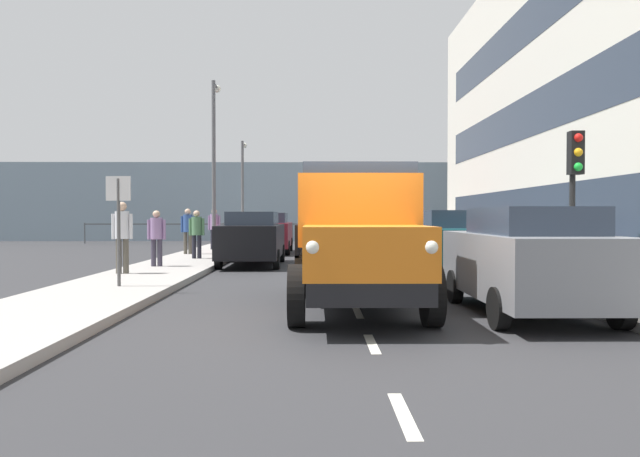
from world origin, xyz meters
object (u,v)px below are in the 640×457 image
(car_black_oppositeside_0, at_px, (253,238))
(car_navy_kerbside_2, at_px, (414,236))
(car_red_kerbside_3, at_px, (394,232))
(pedestrian_by_lamp, at_px, (188,227))
(pedestrian_with_bag, at_px, (157,234))
(car_grey_kerbside_near, at_px, (528,259))
(truck_vintage_orange, at_px, (358,241))
(car_maroon_oppositeside_1, at_px, (268,232))
(lamp_post_far, at_px, (243,181))
(pedestrian_couple_b, at_px, (197,230))
(car_teal_kerbside_1, at_px, (451,244))
(street_sign, at_px, (119,211))
(traffic_light_near, at_px, (575,174))
(pedestrian_near_railing, at_px, (214,225))
(lamp_post_promenade, at_px, (214,151))
(pedestrian_in_dark_coat, at_px, (122,231))

(car_black_oppositeside_0, bearing_deg, car_navy_kerbside_2, -167.71)
(car_red_kerbside_3, relative_size, pedestrian_by_lamp, 2.41)
(pedestrian_with_bag, bearing_deg, car_grey_kerbside_near, 137.06)
(car_red_kerbside_3, bearing_deg, truck_vintage_orange, 79.94)
(car_grey_kerbside_near, distance_m, car_maroon_oppositeside_1, 16.51)
(lamp_post_far, bearing_deg, pedestrian_with_bag, 88.66)
(car_maroon_oppositeside_1, bearing_deg, pedestrian_couple_b, 68.78)
(truck_vintage_orange, bearing_deg, pedestrian_by_lamp, -66.19)
(car_teal_kerbside_1, distance_m, street_sign, 7.88)
(car_grey_kerbside_near, height_order, car_maroon_oppositeside_1, same)
(traffic_light_near, bearing_deg, pedestrian_with_bag, -24.44)
(car_navy_kerbside_2, height_order, lamp_post_far, lamp_post_far)
(traffic_light_near, relative_size, lamp_post_far, 0.56)
(car_teal_kerbside_1, height_order, car_maroon_oppositeside_1, same)
(pedestrian_with_bag, xyz_separation_m, pedestrian_near_railing, (-0.18, -8.49, 0.10))
(car_navy_kerbside_2, bearing_deg, car_black_oppositeside_0, 12.29)
(pedestrian_couple_b, xyz_separation_m, lamp_post_far, (0.13, -13.76, 2.51))
(car_red_kerbside_3, height_order, car_maroon_oppositeside_1, same)
(car_grey_kerbside_near, xyz_separation_m, lamp_post_promenade, (7.56, -14.90, 3.39))
(lamp_post_promenade, bearing_deg, traffic_light_near, 128.53)
(car_grey_kerbside_near, xyz_separation_m, car_maroon_oppositeside_1, (5.40, -15.60, 0.00))
(pedestrian_in_dark_coat, height_order, pedestrian_near_railing, pedestrian_in_dark_coat)
(lamp_post_far, bearing_deg, car_maroon_oppositeside_1, 103.90)
(lamp_post_promenade, bearing_deg, pedestrian_by_lamp, 72.63)
(car_black_oppositeside_0, distance_m, traffic_light_near, 10.04)
(street_sign, bearing_deg, car_navy_kerbside_2, -133.05)
(car_navy_kerbside_2, xyz_separation_m, car_black_oppositeside_0, (5.40, 1.18, 0.00))
(car_red_kerbside_3, relative_size, pedestrian_with_bag, 2.60)
(car_grey_kerbside_near, xyz_separation_m, pedestrian_couple_b, (7.41, -10.45, 0.21))
(car_red_kerbside_3, distance_m, car_black_oppositeside_0, 8.15)
(pedestrian_couple_b, xyz_separation_m, pedestrian_by_lamp, (0.81, -2.35, 0.06))
(car_teal_kerbside_1, height_order, pedestrian_near_railing, pedestrian_near_railing)
(car_red_kerbside_3, height_order, pedestrian_near_railing, pedestrian_near_railing)
(car_black_oppositeside_0, height_order, pedestrian_couple_b, pedestrian_couple_b)
(car_teal_kerbside_1, xyz_separation_m, car_black_oppositeside_0, (5.40, -4.22, 0.00))
(car_black_oppositeside_0, distance_m, street_sign, 7.10)
(car_maroon_oppositeside_1, bearing_deg, car_red_kerbside_3, 179.16)
(car_teal_kerbside_1, relative_size, car_red_kerbside_3, 1.00)
(car_red_kerbside_3, distance_m, pedestrian_couple_b, 8.98)
(car_maroon_oppositeside_1, bearing_deg, pedestrian_near_railing, -6.41)
(car_grey_kerbside_near, height_order, lamp_post_far, lamp_post_far)
(pedestrian_couple_b, bearing_deg, pedestrian_with_bag, 80.34)
(truck_vintage_orange, relative_size, car_teal_kerbside_1, 1.36)
(car_grey_kerbside_near, bearing_deg, pedestrian_in_dark_coat, -32.77)
(car_grey_kerbside_near, bearing_deg, truck_vintage_orange, -6.29)
(car_grey_kerbside_near, relative_size, pedestrian_near_railing, 2.33)
(car_maroon_oppositeside_1, xyz_separation_m, street_sign, (2.01, 12.95, 0.79))
(truck_vintage_orange, distance_m, car_grey_kerbside_near, 2.73)
(car_grey_kerbside_near, bearing_deg, car_maroon_oppositeside_1, -70.89)
(car_grey_kerbside_near, xyz_separation_m, pedestrian_by_lamp, (8.22, -12.80, 0.27))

